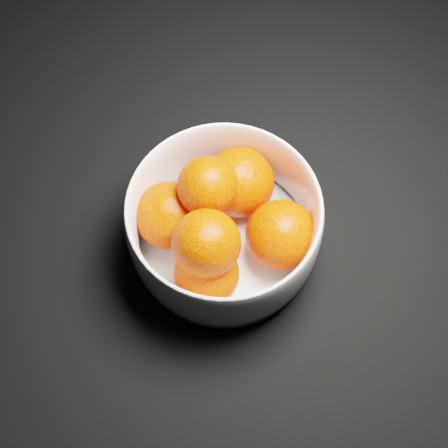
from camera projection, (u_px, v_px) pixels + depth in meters
bowl at (224, 226)px, 0.62m from camera, size 0.19×0.19×0.09m
orange_pile at (222, 221)px, 0.62m from camera, size 0.15×0.15×0.11m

